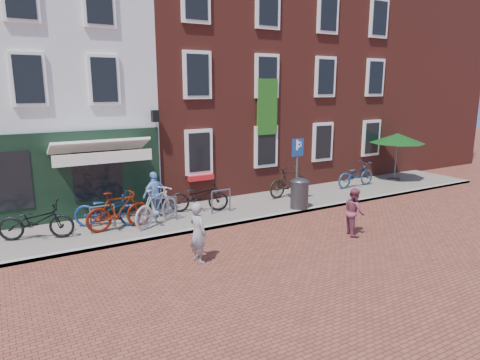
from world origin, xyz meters
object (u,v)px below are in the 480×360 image
bicycle_0 (36,221)px  bicycle_5 (289,182)px  boy (354,212)px  bicycle_2 (108,209)px  litter_bin (300,192)px  parking_sign (297,159)px  parasol (398,136)px  woman (198,233)px  bicycle_4 (199,196)px  bicycle_3 (157,206)px  bicycle_1 (119,210)px  cafe_person (155,195)px  bicycle_6 (356,175)px

bicycle_0 → bicycle_5: bearing=-68.3°
boy → bicycle_2: bearing=79.2°
litter_bin → parking_sign: (0.36, 0.65, 1.06)m
parasol → woman: (-11.87, -3.92, -1.38)m
woman → bicycle_0: (-3.41, 3.60, -0.14)m
bicycle_0 → bicycle_5: 9.19m
parasol → bicycle_2: 13.33m
woman → bicycle_4: 4.23m
bicycle_5 → bicycle_4: bearing=85.5°
parking_sign → bicycle_5: size_ratio=1.21×
parasol → bicycle_3: 11.97m
boy → bicycle_4: 5.32m
bicycle_2 → woman: bearing=-133.6°
parasol → bicycle_1: bearing=-177.1°
litter_bin → bicycle_5: size_ratio=0.59×
litter_bin → parking_sign: bearing=61.0°
cafe_person → parasol: bearing=163.0°
bicycle_1 → bicycle_2: 0.54m
bicycle_2 → bicycle_1: bearing=-128.9°
bicycle_6 → bicycle_0: bearing=88.7°
boy → parking_sign: bearing=14.7°
parking_sign → parasol: (6.43, 0.88, 0.38)m
parking_sign → bicycle_3: 5.53m
cafe_person → bicycle_1: cafe_person is taller
bicycle_1 → bicycle_6: (10.44, 0.58, -0.06)m
woman → bicycle_1: 3.47m
boy → cafe_person: 6.41m
parking_sign → bicycle_3: parking_sign is taller
boy → bicycle_6: (4.37, 4.31, -0.08)m
litter_bin → parking_sign: parking_sign is taller
litter_bin → parasol: 7.11m
parasol → boy: (-6.94, -4.37, -1.44)m
bicycle_1 → bicycle_4: size_ratio=0.97×
woman → bicycle_2: bearing=8.6°
parasol → cafe_person: (-11.65, -0.03, -1.28)m
boy → bicycle_5: size_ratio=0.72×
cafe_person → bicycle_5: size_ratio=0.78×
bicycle_0 → bicycle_1: size_ratio=1.03×
bicycle_1 → bicycle_5: bearing=-86.0°
bicycle_0 → boy: bearing=-96.4°
bicycle_1 → parking_sign: bearing=-93.6°
bicycle_6 → parking_sign: bearing=99.5°
boy → bicycle_0: (-8.34, 4.05, -0.08)m
parking_sign → bicycle_0: parking_sign is taller
cafe_person → bicycle_0: (-3.63, -0.29, -0.24)m
parasol → bicycle_5: bearing=179.8°
cafe_person → boy: bearing=120.1°
litter_bin → parasol: (6.79, 1.54, 1.44)m
cafe_person → bicycle_1: bearing=7.3°
boy → bicycle_0: boy is taller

